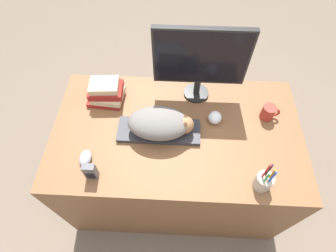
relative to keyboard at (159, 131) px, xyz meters
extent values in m
plane|color=#6B5B4C|center=(0.10, -0.36, -0.77)|extent=(12.00, 12.00, 0.00)
cube|color=brown|center=(0.10, 0.02, -0.39)|extent=(1.33, 0.76, 0.75)
cube|color=#2D2D33|center=(0.00, 0.00, 0.00)|extent=(0.43, 0.15, 0.02)
ellipsoid|color=#66605B|center=(0.00, 0.00, 0.07)|extent=(0.31, 0.20, 0.12)
sphere|color=olive|center=(0.13, 0.00, 0.07)|extent=(0.09, 0.09, 0.09)
cone|color=olive|center=(0.13, -0.02, 0.11)|extent=(0.03, 0.03, 0.04)
cone|color=olive|center=(0.13, 0.02, 0.11)|extent=(0.03, 0.03, 0.04)
cylinder|color=black|center=(0.20, 0.27, 0.00)|extent=(0.14, 0.14, 0.02)
cylinder|color=black|center=(0.20, 0.27, 0.06)|extent=(0.04, 0.04, 0.11)
cube|color=black|center=(0.20, 0.27, 0.27)|extent=(0.48, 0.03, 0.34)
cube|color=black|center=(0.20, 0.27, 0.27)|extent=(0.46, 0.01, 0.31)
ellipsoid|color=gray|center=(-0.35, -0.18, 0.01)|extent=(0.06, 0.09, 0.04)
cylinder|color=#9E2D23|center=(0.58, 0.13, 0.03)|extent=(0.07, 0.07, 0.08)
torus|color=#9E2D23|center=(0.62, 0.13, 0.03)|extent=(0.06, 0.01, 0.06)
cylinder|color=#B2A893|center=(0.49, -0.27, 0.03)|extent=(0.08, 0.08, 0.09)
cylinder|color=orange|center=(0.51, -0.27, 0.09)|extent=(0.01, 0.01, 0.13)
cylinder|color=black|center=(0.49, -0.25, 0.10)|extent=(0.01, 0.01, 0.15)
cylinder|color=#B21E1E|center=(0.48, -0.27, 0.11)|extent=(0.01, 0.01, 0.17)
cylinder|color=#338C38|center=(0.48, -0.29, 0.09)|extent=(0.01, 0.01, 0.13)
cylinder|color=#1E47B2|center=(0.50, -0.29, 0.10)|extent=(0.01, 0.01, 0.15)
sphere|color=silver|center=(0.29, 0.08, 0.02)|extent=(0.07, 0.07, 0.07)
cube|color=#4C4C51|center=(-0.30, -0.26, 0.04)|extent=(0.06, 0.03, 0.10)
cube|color=black|center=(-0.30, -0.28, 0.02)|extent=(0.04, 0.00, 0.05)
cube|color=maroon|center=(-0.32, 0.22, 0.00)|extent=(0.20, 0.18, 0.02)
cube|color=#C6B284|center=(-0.30, 0.21, 0.03)|extent=(0.18, 0.16, 0.03)
cube|color=maroon|center=(-0.31, 0.21, 0.06)|extent=(0.19, 0.14, 0.04)
cube|color=#C6B284|center=(-0.31, 0.22, 0.10)|extent=(0.16, 0.13, 0.04)
camera|label=1|loc=(0.08, -0.74, 1.16)|focal=28.00mm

